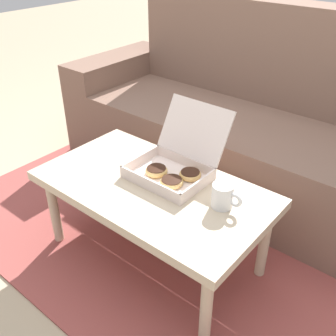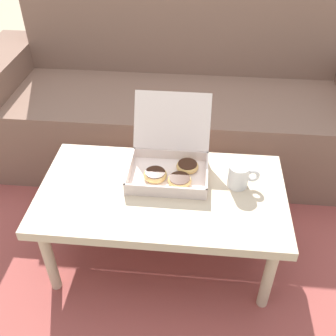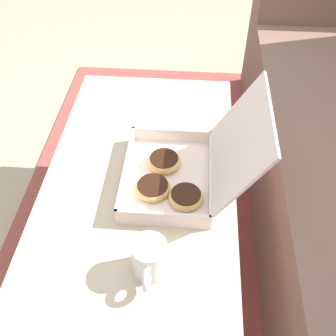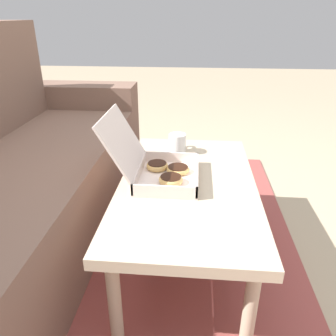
{
  "view_description": "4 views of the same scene",
  "coord_description": "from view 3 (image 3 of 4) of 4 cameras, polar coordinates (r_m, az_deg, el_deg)",
  "views": [
    {
      "loc": [
        0.9,
        -1.04,
        1.32
      ],
      "look_at": [
        0.02,
        0.04,
        0.45
      ],
      "focal_mm": 42.0,
      "sensor_mm": 36.0,
      "label": 1
    },
    {
      "loc": [
        0.14,
        -1.19,
        1.46
      ],
      "look_at": [
        0.02,
        0.04,
        0.45
      ],
      "focal_mm": 42.0,
      "sensor_mm": 36.0,
      "label": 2
    },
    {
      "loc": [
        0.76,
        0.1,
        1.24
      ],
      "look_at": [
        0.02,
        0.04,
        0.45
      ],
      "focal_mm": 42.0,
      "sensor_mm": 36.0,
      "label": 3
    },
    {
      "loc": [
        -1.18,
        -0.07,
        1.02
      ],
      "look_at": [
        0.02,
        0.04,
        0.45
      ],
      "focal_mm": 35.0,
      "sensor_mm": 36.0,
      "label": 4
    }
  ],
  "objects": [
    {
      "name": "area_rug",
      "position": [
        1.46,
        10.6,
        -12.38
      ],
      "size": [
        2.34,
        1.73,
        0.01
      ],
      "primitive_type": "cube",
      "color": "#994742",
      "rests_on": "ground_plane"
    },
    {
      "name": "ground_plane",
      "position": [
        1.46,
        -1.46,
        -11.9
      ],
      "size": [
        12.0,
        12.0,
        0.0
      ],
      "primitive_type": "plane",
      "color": "tan"
    },
    {
      "name": "pastry_box",
      "position": [
        1.07,
        2.21,
        -0.36
      ],
      "size": [
        0.32,
        0.37,
        0.27
      ],
      "color": "silver",
      "rests_on": "coffee_table"
    },
    {
      "name": "coffee_table",
      "position": [
        1.17,
        -3.91,
        -2.36
      ],
      "size": [
        0.98,
        0.54,
        0.4
      ],
      "color": "#C6B293",
      "rests_on": "ground_plane"
    },
    {
      "name": "coffee_mug",
      "position": [
        0.91,
        -2.71,
        -13.06
      ],
      "size": [
        0.12,
        0.08,
        0.1
      ],
      "color": "white",
      "rests_on": "coffee_table"
    }
  ]
}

